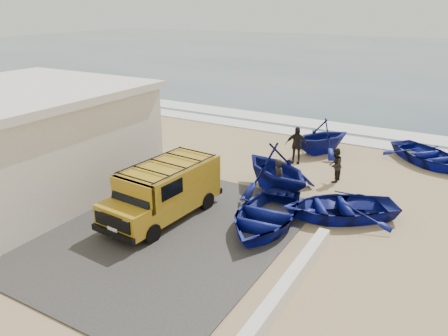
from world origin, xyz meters
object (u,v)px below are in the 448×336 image
at_px(building, 16,141).
at_px(fisherman_front, 279,179).
at_px(boat_far_left, 321,136).
at_px(fisherman_middle, 335,165).
at_px(boat_near_right, 339,207).
at_px(boat_near_left, 265,215).
at_px(fisherman_back, 296,145).
at_px(parapet, 290,284).
at_px(van, 165,189).
at_px(boat_far_right, 427,155).
at_px(boat_mid_left, 276,168).

relative_size(building, fisherman_front, 5.58).
height_order(boat_far_left, fisherman_middle, boat_far_left).
distance_m(boat_near_right, fisherman_middle, 3.57).
relative_size(boat_near_left, fisherman_back, 2.39).
distance_m(boat_near_left, fisherman_back, 6.96).
relative_size(parapet, fisherman_front, 3.56).
height_order(van, boat_far_left, van).
bearing_deg(building, van, 7.89).
height_order(boat_near_left, fisherman_front, fisherman_front).
bearing_deg(building, boat_near_left, 11.56).
xyz_separation_m(boat_far_left, fisherman_middle, (1.81, -3.49, -0.15)).
bearing_deg(boat_far_right, fisherman_front, -168.39).
height_order(building, fisherman_middle, building).
relative_size(boat_mid_left, fisherman_middle, 2.54).
height_order(fisherman_front, fisherman_middle, fisherman_front).
xyz_separation_m(fisherman_middle, fisherman_back, (-2.37, 1.43, 0.15)).
height_order(van, boat_far_right, van).
distance_m(building, boat_far_right, 18.90).
bearing_deg(van, fisherman_back, 80.07).
bearing_deg(fisherman_back, boat_mid_left, -94.32).
bearing_deg(parapet, building, 175.42).
height_order(boat_far_left, fisherman_back, fisherman_back).
relative_size(building, fisherman_back, 5.07).
distance_m(boat_far_left, fisherman_middle, 3.93).
relative_size(building, boat_far_left, 2.69).
bearing_deg(boat_far_left, boat_mid_left, -57.14).
distance_m(van, boat_near_left, 3.75).
bearing_deg(boat_near_left, boat_mid_left, 101.63).
height_order(fisherman_middle, fisherman_back, fisherman_back).
xyz_separation_m(boat_far_left, fisherman_front, (0.38, -6.39, -0.08)).
distance_m(building, fisherman_back, 12.58).
bearing_deg(parapet, boat_mid_left, 116.91).
relative_size(parapet, boat_far_right, 1.41).
bearing_deg(fisherman_back, parapet, -82.31).
relative_size(boat_far_left, boat_far_right, 0.82).
bearing_deg(boat_near_left, parapet, -60.36).
xyz_separation_m(boat_mid_left, fisherman_back, (-0.55, 3.72, -0.11)).
xyz_separation_m(boat_near_right, fisherman_middle, (-1.19, 3.35, 0.34)).
height_order(parapet, fisherman_back, fisherman_back).
xyz_separation_m(boat_near_left, boat_near_right, (2.07, 2.00, -0.03)).
height_order(building, boat_far_left, building).
distance_m(boat_mid_left, fisherman_middle, 2.94).
bearing_deg(parapet, boat_far_right, 81.46).
bearing_deg(fisherman_middle, boat_near_right, 21.56).
distance_m(boat_near_right, boat_far_left, 7.48).
bearing_deg(fisherman_front, boat_far_right, -85.75).
bearing_deg(boat_far_right, boat_near_left, -158.96).
distance_m(boat_near_left, boat_far_left, 8.90).
bearing_deg(parapet, boat_near_left, 125.13).
distance_m(parapet, boat_far_left, 12.36).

